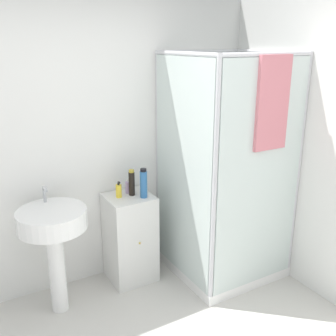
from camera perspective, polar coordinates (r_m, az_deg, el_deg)
wall_back at (r=3.43m, az=-13.01°, el=2.82°), size 6.40×0.06×2.50m
shower_enclosure at (r=3.69m, az=8.00°, el=-7.42°), size 0.93×0.96×2.04m
vanity_cabinet at (r=3.65m, az=-5.53°, el=-10.03°), size 0.40×0.41×0.82m
sink at (r=3.21m, az=-16.32°, el=-8.84°), size 0.53×0.53×1.02m
soap_dispenser at (r=3.44m, az=-7.17°, el=-3.30°), size 0.05×0.05×0.15m
shampoo_bottle_tall_black at (r=3.46m, az=-5.29°, el=-2.15°), size 0.05×0.05×0.24m
shampoo_bottle_blue at (r=3.40m, az=-3.56°, el=-2.25°), size 0.06×0.06×0.26m
lotion_bottle_white at (r=3.54m, az=-5.80°, el=-2.77°), size 0.05×0.05×0.14m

